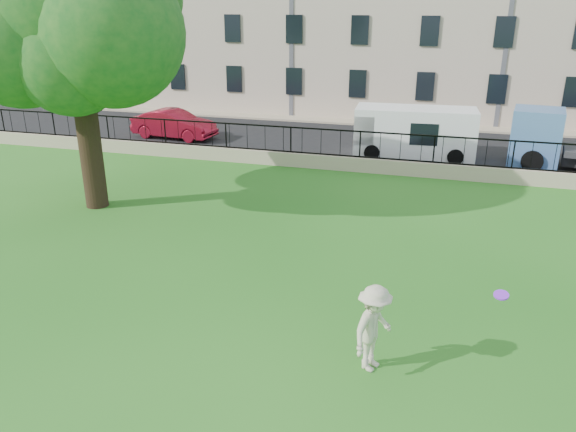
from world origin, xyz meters
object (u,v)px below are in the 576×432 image
(frisbee, at_px, (501,295))
(red_sedan, at_px, (174,124))
(tree, at_px, (70,11))
(white_van, at_px, (415,133))
(man, at_px, (374,328))

(frisbee, distance_m, red_sedan, 22.40)
(tree, distance_m, frisbee, 15.17)
(red_sedan, xyz_separation_m, white_van, (12.31, -0.33, 0.39))
(red_sedan, bearing_deg, frisbee, -132.47)
(man, distance_m, frisbee, 2.40)
(white_van, bearing_deg, frisbee, -84.32)
(frisbee, xyz_separation_m, white_van, (-2.70, 16.27, -0.68))
(man, relative_size, white_van, 0.33)
(white_van, bearing_deg, man, -92.01)
(tree, height_order, red_sedan, tree)
(man, xyz_separation_m, white_van, (-0.50, 16.56, 0.23))
(red_sedan, relative_size, white_van, 0.83)
(frisbee, bearing_deg, red_sedan, 132.14)
(frisbee, bearing_deg, man, -172.55)
(tree, xyz_separation_m, red_sedan, (-2.07, 10.18, -5.71))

